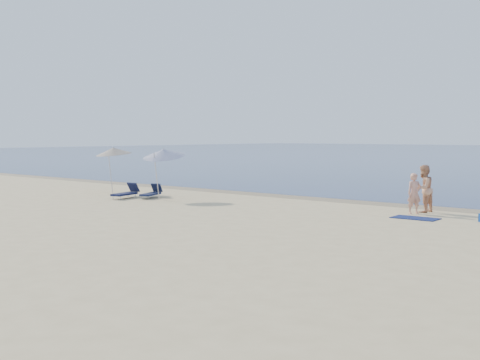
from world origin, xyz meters
The scene contains 8 objects.
wet_sand_strip centered at (0.00, 19.40, 0.00)m, with size 240.00×1.60×0.00m, color #847254.
person_left centered at (3.97, 17.08, 0.79)m, with size 0.57×0.38×1.57m, color tan.
person_right centered at (4.06, 17.73, 0.93)m, with size 0.91×0.71×1.87m, color tan.
beach_towel centered at (4.54, 15.86, 0.01)m, with size 1.63×0.91×0.03m, color #0E1848.
umbrella_near centered at (-7.39, 14.66, 2.19)m, with size 2.53×2.55×2.60m.
umbrella_far centered at (-11.70, 15.15, 2.19)m, with size 2.18×2.20×2.51m.
lounger_left centered at (-8.24, 14.64, 0.24)m, with size 1.01×1.60×0.67m.
lounger_right centered at (-9.10, 13.77, 0.26)m, with size 0.90×1.72×0.72m.
Camera 1 is at (13.37, -4.96, 3.03)m, focal length 45.00 mm.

